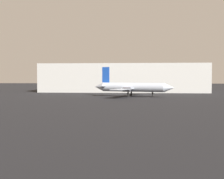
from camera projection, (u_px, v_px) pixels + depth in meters
The scene contains 2 objects.
airplane_distant at pixel (132, 87), 102.84m from camera, with size 26.80×25.30×9.75m.
terminal_building at pixel (123, 78), 135.91m from camera, with size 70.17×18.03×12.00m, color #B7B7B2.
Camera 1 is at (-0.81, -13.72, 6.45)m, focal length 50.83 mm.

